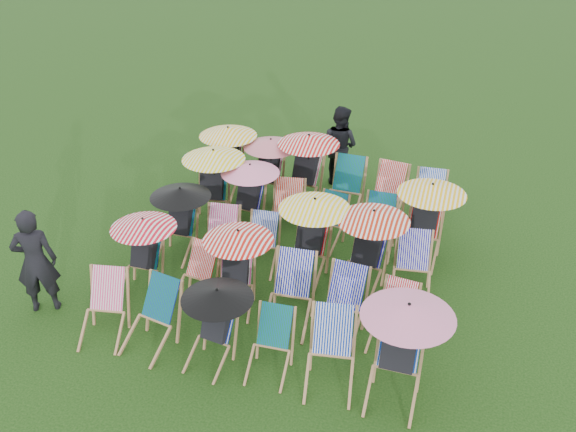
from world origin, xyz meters
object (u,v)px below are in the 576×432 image
(deckchair_29, at_px, (429,200))
(person_rear, at_px, (340,145))
(deckchair_5, at_px, (399,351))
(deckchair_0, at_px, (103,309))
(person_left, at_px, (35,261))

(deckchair_29, relative_size, person_rear, 0.56)
(deckchair_5, bearing_deg, deckchair_0, -178.33)
(deckchair_0, height_order, person_rear, person_rear)
(deckchair_0, distance_m, person_rear, 6.10)
(deckchair_0, height_order, person_left, person_left)
(deckchair_5, distance_m, deckchair_29, 4.54)
(deckchair_29, height_order, person_rear, person_rear)
(deckchair_5, relative_size, person_rear, 0.83)
(person_rear, bearing_deg, deckchair_29, 170.82)
(person_left, height_order, person_rear, person_left)
(deckchair_29, bearing_deg, person_rear, 148.07)
(deckchair_0, relative_size, person_rear, 0.56)
(person_left, bearing_deg, deckchair_0, 139.28)
(person_rear, bearing_deg, deckchair_5, 130.35)
(person_left, bearing_deg, person_rear, -149.86)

